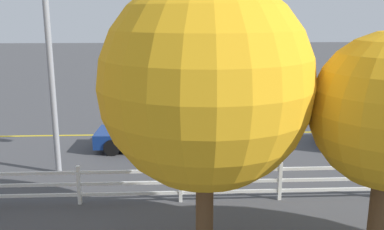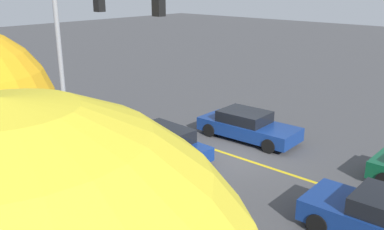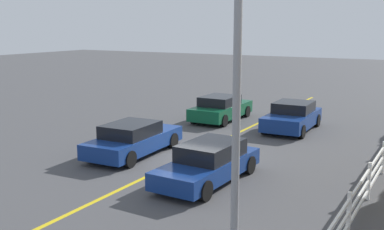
% 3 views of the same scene
% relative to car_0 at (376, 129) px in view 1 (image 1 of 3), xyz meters
% --- Properties ---
extents(ground_plane, '(120.00, 120.00, 0.00)m').
position_rel_car_0_xyz_m(ground_plane, '(6.80, -2.07, -0.67)').
color(ground_plane, '#444447').
extents(lane_center_stripe, '(28.00, 0.16, 0.01)m').
position_rel_car_0_xyz_m(lane_center_stripe, '(2.80, -2.07, -0.67)').
color(lane_center_stripe, gold).
rests_on(lane_center_stripe, ground_plane).
extents(signal_assembly, '(7.42, 0.38, 7.60)m').
position_rel_car_0_xyz_m(signal_assembly, '(10.17, 2.44, 4.65)').
color(signal_assembly, gray).
rests_on(signal_assembly, ground_plane).
extents(car_0, '(4.37, 2.12, 1.39)m').
position_rel_car_0_xyz_m(car_0, '(0.00, 0.00, 0.00)').
color(car_0, navy).
rests_on(car_0, ground_plane).
extents(car_1, '(4.45, 1.99, 1.37)m').
position_rel_car_0_xyz_m(car_1, '(-0.45, -4.17, -0.01)').
color(car_1, '#0C4C2D').
rests_on(car_1, ground_plane).
extents(car_2, '(4.79, 2.12, 1.33)m').
position_rel_car_0_xyz_m(car_2, '(7.56, -4.15, -0.03)').
color(car_2, navy).
rests_on(car_2, ground_plane).
extents(car_3, '(4.62, 1.98, 1.32)m').
position_rel_car_0_xyz_m(car_3, '(9.02, 0.02, -0.02)').
color(car_3, navy).
rests_on(car_3, ground_plane).
extents(white_rail_fence, '(26.10, 0.10, 1.15)m').
position_rel_car_0_xyz_m(white_rail_fence, '(3.80, 4.95, -0.07)').
color(white_rail_fence, white).
rests_on(white_rail_fence, ground_plane).
extents(tree_1, '(4.36, 4.36, 6.11)m').
position_rel_car_0_xyz_m(tree_1, '(7.67, 7.83, 3.24)').
color(tree_1, brown).
rests_on(tree_1, ground_plane).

